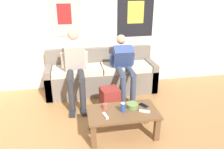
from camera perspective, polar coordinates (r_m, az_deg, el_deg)
wall_back at (r=4.32m, az=-7.11°, el=13.07°), size 10.00×0.07×2.55m
couch at (r=4.29m, az=-2.77°, el=-0.46°), size 2.10×0.66×0.81m
coffee_table at (r=3.03m, az=2.78°, el=-10.69°), size 0.96×0.53×0.37m
person_seated_adult at (r=3.79m, az=-9.65°, el=2.53°), size 0.47×0.89×1.26m
person_seated_teen at (r=3.93m, az=3.13°, el=2.52°), size 0.47×0.89×1.12m
backpack at (r=3.64m, az=-0.51°, el=-6.67°), size 0.33×0.35×0.39m
ceramic_bowl at (r=3.06m, az=5.30°, el=-8.00°), size 0.17×0.17×0.07m
pillar_candle at (r=3.02m, az=-1.81°, el=-8.34°), size 0.06×0.06×0.10m
drink_can_blue at (r=2.96m, az=2.87°, el=-8.56°), size 0.07×0.07×0.12m
game_controller_near_left at (r=3.00m, az=8.51°, el=-9.47°), size 0.14×0.09×0.03m
game_controller_near_right at (r=2.88m, az=-1.71°, el=-10.67°), size 0.06×0.15×0.03m
cell_phone at (r=3.15m, az=8.22°, el=-7.98°), size 0.13×0.15×0.01m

